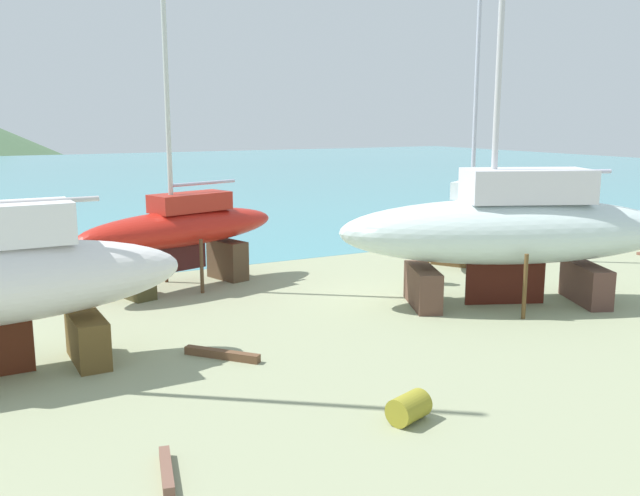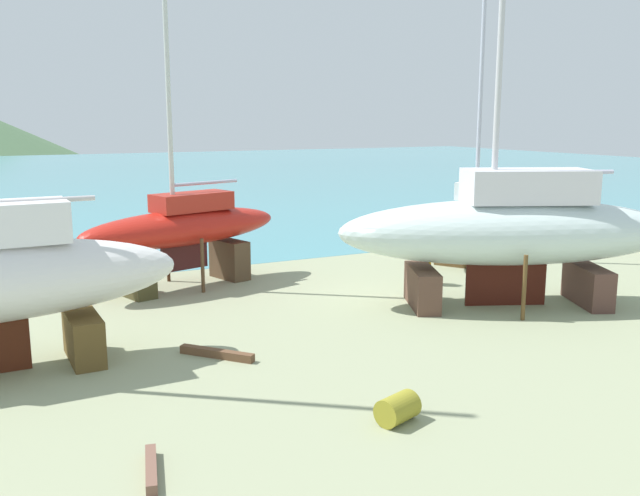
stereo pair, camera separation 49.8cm
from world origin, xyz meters
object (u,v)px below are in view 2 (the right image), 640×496
(sailboat_small_center, at_px, (184,229))
(worker, at_px, (426,260))
(barrel_by_slipway, at_px, (398,409))
(sailboat_large_starboard, at_px, (479,213))
(sailboat_mid_port, at_px, (510,229))

(sailboat_small_center, xyz_separation_m, worker, (7.48, -3.35, -1.12))
(sailboat_small_center, height_order, barrel_by_slipway, sailboat_small_center)
(sailboat_large_starboard, height_order, barrel_by_slipway, sailboat_large_starboard)
(sailboat_mid_port, distance_m, worker, 3.73)
(worker, distance_m, barrel_by_slipway, 11.18)
(worker, relative_size, barrel_by_slipway, 2.10)
(sailboat_small_center, distance_m, barrel_by_slipway, 12.32)
(sailboat_large_starboard, height_order, worker, sailboat_large_starboard)
(sailboat_large_starboard, height_order, sailboat_mid_port, sailboat_mid_port)
(sailboat_large_starboard, bearing_deg, worker, 0.61)
(barrel_by_slipway, bearing_deg, worker, 52.32)
(sailboat_large_starboard, distance_m, sailboat_small_center, 12.12)
(sailboat_mid_port, xyz_separation_m, worker, (-0.65, 3.35, -1.50))
(sailboat_large_starboard, xyz_separation_m, worker, (-4.63, -2.91, -0.96))
(sailboat_small_center, distance_m, sailboat_mid_port, 10.54)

